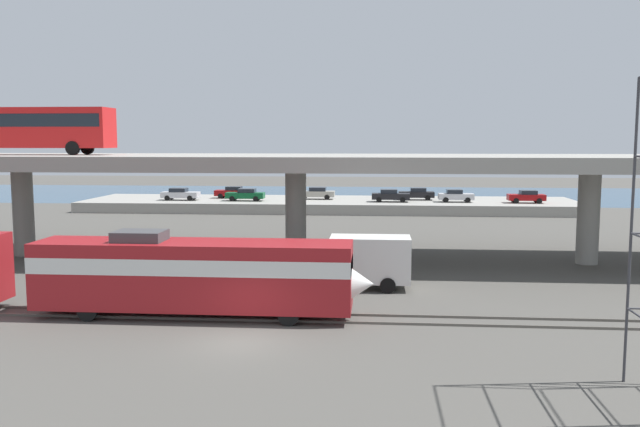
{
  "coord_description": "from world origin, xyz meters",
  "views": [
    {
      "loc": [
        5.7,
        -27.15,
        8.54
      ],
      "look_at": [
        2.1,
        15.75,
        3.81
      ],
      "focal_mm": 37.4,
      "sensor_mm": 36.0,
      "label": 1
    }
  ],
  "objects_px": {
    "service_truck_west": "(355,261)",
    "parked_car_5": "(456,196)",
    "transit_bus_on_overpass": "(30,126)",
    "parked_car_3": "(390,195)",
    "parked_car_2": "(316,193)",
    "parked_car_6": "(233,192)",
    "train_locomotive": "(209,272)",
    "parked_car_4": "(245,195)",
    "parked_car_0": "(527,196)",
    "parked_car_7": "(180,194)",
    "parked_car_1": "(417,194)"
  },
  "relations": [
    {
      "from": "transit_bus_on_overpass",
      "to": "parked_car_4",
      "type": "xyz_separation_m",
      "value": [
        9.41,
        32.67,
        -7.57
      ]
    },
    {
      "from": "service_truck_west",
      "to": "parked_car_1",
      "type": "distance_m",
      "value": 45.23
    },
    {
      "from": "parked_car_3",
      "to": "parked_car_6",
      "type": "bearing_deg",
      "value": 169.98
    },
    {
      "from": "parked_car_5",
      "to": "service_truck_west",
      "type": "bearing_deg",
      "value": -104.2
    },
    {
      "from": "service_truck_west",
      "to": "parked_car_5",
      "type": "relative_size",
      "value": 1.65
    },
    {
      "from": "parked_car_5",
      "to": "parked_car_4",
      "type": "bearing_deg",
      "value": -178.85
    },
    {
      "from": "parked_car_2",
      "to": "parked_car_3",
      "type": "height_order",
      "value": "same"
    },
    {
      "from": "service_truck_west",
      "to": "train_locomotive",
      "type": "bearing_deg",
      "value": 44.9
    },
    {
      "from": "transit_bus_on_overpass",
      "to": "parked_car_6",
      "type": "distance_m",
      "value": 37.77
    },
    {
      "from": "train_locomotive",
      "to": "parked_car_5",
      "type": "relative_size",
      "value": 3.98
    },
    {
      "from": "parked_car_0",
      "to": "parked_car_3",
      "type": "xyz_separation_m",
      "value": [
        -15.93,
        0.14,
        0.0
      ]
    },
    {
      "from": "parked_car_3",
      "to": "parked_car_4",
      "type": "height_order",
      "value": "same"
    },
    {
      "from": "parked_car_1",
      "to": "transit_bus_on_overpass",
      "type": "bearing_deg",
      "value": 49.78
    },
    {
      "from": "transit_bus_on_overpass",
      "to": "parked_car_5",
      "type": "bearing_deg",
      "value": -136.28
    },
    {
      "from": "train_locomotive",
      "to": "transit_bus_on_overpass",
      "type": "height_order",
      "value": "transit_bus_on_overpass"
    },
    {
      "from": "transit_bus_on_overpass",
      "to": "parked_car_4",
      "type": "bearing_deg",
      "value": -106.06
    },
    {
      "from": "service_truck_west",
      "to": "parked_car_7",
      "type": "xyz_separation_m",
      "value": [
        -22.83,
        42.0,
        0.36
      ]
    },
    {
      "from": "transit_bus_on_overpass",
      "to": "service_truck_west",
      "type": "distance_m",
      "value": 26.86
    },
    {
      "from": "parked_car_4",
      "to": "parked_car_5",
      "type": "bearing_deg",
      "value": -178.85
    },
    {
      "from": "parked_car_1",
      "to": "parked_car_5",
      "type": "height_order",
      "value": "same"
    },
    {
      "from": "train_locomotive",
      "to": "parked_car_7",
      "type": "distance_m",
      "value": 51.37
    },
    {
      "from": "transit_bus_on_overpass",
      "to": "parked_car_5",
      "type": "height_order",
      "value": "transit_bus_on_overpass"
    },
    {
      "from": "train_locomotive",
      "to": "parked_car_0",
      "type": "bearing_deg",
      "value": 62.09
    },
    {
      "from": "parked_car_7",
      "to": "service_truck_west",
      "type": "bearing_deg",
      "value": -61.47
    },
    {
      "from": "train_locomotive",
      "to": "parked_car_4",
      "type": "relative_size",
      "value": 3.53
    },
    {
      "from": "transit_bus_on_overpass",
      "to": "parked_car_0",
      "type": "bearing_deg",
      "value": -142.7
    },
    {
      "from": "parked_car_4",
      "to": "transit_bus_on_overpass",
      "type": "bearing_deg",
      "value": 73.94
    },
    {
      "from": "parked_car_1",
      "to": "parked_car_7",
      "type": "bearing_deg",
      "value": 5.51
    },
    {
      "from": "service_truck_west",
      "to": "parked_car_7",
      "type": "distance_m",
      "value": 47.8
    },
    {
      "from": "parked_car_3",
      "to": "parked_car_5",
      "type": "xyz_separation_m",
      "value": [
        7.76,
        0.37,
        -0.0
      ]
    },
    {
      "from": "service_truck_west",
      "to": "parked_car_5",
      "type": "bearing_deg",
      "value": -104.2
    },
    {
      "from": "parked_car_1",
      "to": "parked_car_4",
      "type": "xyz_separation_m",
      "value": [
        -20.85,
        -3.11,
        0.0
      ]
    },
    {
      "from": "transit_bus_on_overpass",
      "to": "parked_car_3",
      "type": "distance_m",
      "value": 43.12
    },
    {
      "from": "transit_bus_on_overpass",
      "to": "parked_car_5",
      "type": "xyz_separation_m",
      "value": [
        34.7,
        33.18,
        -7.57
      ]
    },
    {
      "from": "service_truck_west",
      "to": "parked_car_6",
      "type": "bearing_deg",
      "value": -69.45
    },
    {
      "from": "service_truck_west",
      "to": "parked_car_5",
      "type": "height_order",
      "value": "service_truck_west"
    },
    {
      "from": "service_truck_west",
      "to": "parked_car_2",
      "type": "relative_size",
      "value": 1.45
    },
    {
      "from": "transit_bus_on_overpass",
      "to": "parked_car_5",
      "type": "distance_m",
      "value": 48.61
    },
    {
      "from": "parked_car_2",
      "to": "parked_car_4",
      "type": "distance_m",
      "value": 8.92
    },
    {
      "from": "parked_car_7",
      "to": "parked_car_4",
      "type": "bearing_deg",
      "value": -2.13
    },
    {
      "from": "parked_car_3",
      "to": "parked_car_2",
      "type": "bearing_deg",
      "value": 162.09
    },
    {
      "from": "parked_car_0",
      "to": "parked_car_3",
      "type": "height_order",
      "value": "same"
    },
    {
      "from": "parked_car_4",
      "to": "parked_car_0",
      "type": "bearing_deg",
      "value": 179.99
    },
    {
      "from": "parked_car_0",
      "to": "parked_car_7",
      "type": "relative_size",
      "value": 0.94
    },
    {
      "from": "train_locomotive",
      "to": "parked_car_7",
      "type": "bearing_deg",
      "value": 108.13
    },
    {
      "from": "parked_car_7",
      "to": "parked_car_1",
      "type": "bearing_deg",
      "value": 5.51
    },
    {
      "from": "parked_car_0",
      "to": "parked_car_7",
      "type": "distance_m",
      "value": 41.68
    },
    {
      "from": "parked_car_5",
      "to": "parked_car_0",
      "type": "bearing_deg",
      "value": -3.6
    },
    {
      "from": "parked_car_3",
      "to": "service_truck_west",
      "type": "bearing_deg",
      "value": -93.99
    },
    {
      "from": "transit_bus_on_overpass",
      "to": "parked_car_3",
      "type": "height_order",
      "value": "transit_bus_on_overpass"
    }
  ]
}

